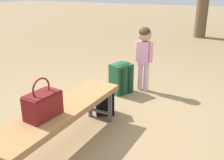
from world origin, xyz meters
name	(u,v)px	position (x,y,z in m)	size (l,w,h in m)	color
ground_plane	(105,116)	(0.00, 0.00, 0.00)	(40.00, 40.00, 0.00)	#8C704C
park_bench	(62,113)	(-0.78, 0.06, 0.39)	(1.61, 0.46, 0.45)	#9E6B3D
handbag	(43,104)	(-0.99, 0.09, 0.58)	(0.34, 0.21, 0.37)	maroon
child_standing	(144,49)	(1.03, -0.12, 0.66)	(0.20, 0.27, 0.99)	#E5B2C6
backpack_large	(121,76)	(0.80, 0.14, 0.26)	(0.37, 0.35, 0.52)	#1E4C2D
backpack_small	(105,100)	(0.07, 0.04, 0.19)	(0.26, 0.28, 0.38)	black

